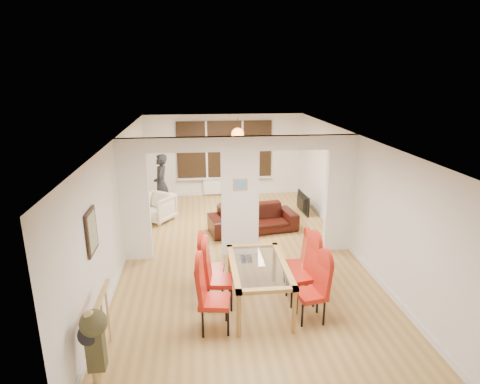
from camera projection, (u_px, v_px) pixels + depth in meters
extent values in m
cube|color=#A67E43|center=(240.00, 253.00, 8.91)|extent=(5.00, 9.00, 0.01)
cube|color=white|center=(240.00, 197.00, 8.54)|extent=(5.00, 0.18, 2.60)
cube|color=black|center=(225.00, 149.00, 12.71)|extent=(3.00, 0.08, 1.80)
cube|color=white|center=(225.00, 186.00, 13.02)|extent=(1.40, 0.08, 0.50)
sphere|color=orange|center=(238.00, 134.00, 11.47)|extent=(0.36, 0.36, 0.36)
cube|color=gray|center=(92.00, 232.00, 5.91)|extent=(0.04, 0.52, 0.67)
cube|color=#4C8CD8|center=(240.00, 185.00, 8.36)|extent=(0.30, 0.03, 0.25)
imported|color=black|center=(253.00, 219.00, 10.07)|extent=(2.30, 1.22, 0.64)
imported|color=beige|center=(157.00, 208.00, 10.74)|extent=(1.10, 1.11, 0.73)
imported|color=black|center=(161.00, 184.00, 11.23)|extent=(0.62, 0.41, 1.69)
imported|color=black|center=(300.00, 203.00, 11.42)|extent=(0.97, 0.18, 0.55)
cylinder|color=#143F19|center=(240.00, 201.00, 11.27)|extent=(0.07, 0.07, 0.28)
imported|color=black|center=(237.00, 205.00, 11.30)|extent=(0.20, 0.20, 0.05)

